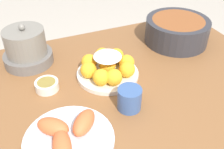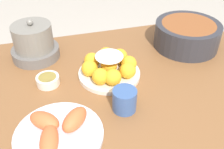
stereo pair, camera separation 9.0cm
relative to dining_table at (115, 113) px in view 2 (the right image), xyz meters
name	(u,v)px [view 2 (the right image)]	position (x,y,z in m)	size (l,w,h in m)	color
dining_table	(115,113)	(0.00, 0.00, 0.00)	(1.24, 0.88, 0.73)	brown
cake_plate	(109,67)	(0.01, 0.10, 0.14)	(0.23, 0.23, 0.09)	silver
serving_bowl	(187,34)	(0.38, 0.22, 0.16)	(0.27, 0.27, 0.10)	#2D2D33
sauce_bowl	(48,80)	(-0.21, 0.11, 0.12)	(0.08, 0.08, 0.03)	silver
seafood_platter	(58,131)	(-0.21, -0.14, 0.12)	(0.25, 0.25, 0.06)	silver
cup_near	(124,100)	(0.01, -0.08, 0.14)	(0.08, 0.08, 0.07)	#38568E
warming_pot	(34,43)	(-0.25, 0.30, 0.17)	(0.19, 0.19, 0.17)	#66605B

